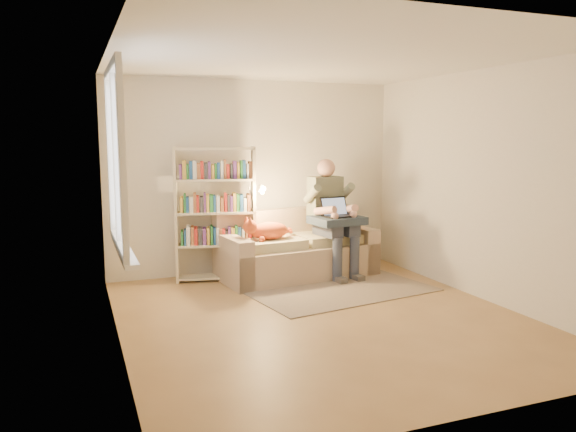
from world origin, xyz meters
name	(u,v)px	position (x,y,z in m)	size (l,w,h in m)	color
floor	(322,318)	(0.00, 0.00, 0.00)	(4.50, 4.50, 0.00)	olive
ceiling	(324,58)	(0.00, 0.00, 2.60)	(4.00, 4.50, 0.02)	white
wall_left	(114,200)	(-2.00, 0.00, 1.30)	(0.02, 4.50, 2.60)	silver
wall_right	(485,186)	(2.00, 0.00, 1.30)	(0.02, 4.50, 2.60)	silver
wall_back	(254,177)	(0.00, 2.25, 1.30)	(4.00, 0.02, 2.60)	silver
wall_front	(473,224)	(0.00, -2.25, 1.30)	(4.00, 0.02, 2.60)	silver
window	(118,189)	(-1.95, 0.20, 1.38)	(0.12, 1.52, 1.69)	white
sofa	(296,252)	(0.41, 1.74, 0.32)	(2.14, 1.16, 0.87)	tan
person	(331,211)	(0.87, 1.64, 0.86)	(0.51, 0.75, 1.55)	slate
cat	(266,230)	(-0.08, 1.55, 0.67)	(0.74, 0.32, 0.28)	orange
blanket	(340,220)	(0.93, 1.49, 0.76)	(0.64, 0.52, 0.10)	#263342
laptop	(340,211)	(0.93, 1.50, 0.87)	(0.42, 0.36, 0.33)	black
bookshelf	(216,207)	(-0.64, 1.90, 0.95)	(1.13, 0.54, 1.73)	beige
rug	(340,290)	(0.64, 0.86, 0.01)	(2.17, 1.28, 0.01)	#81705E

